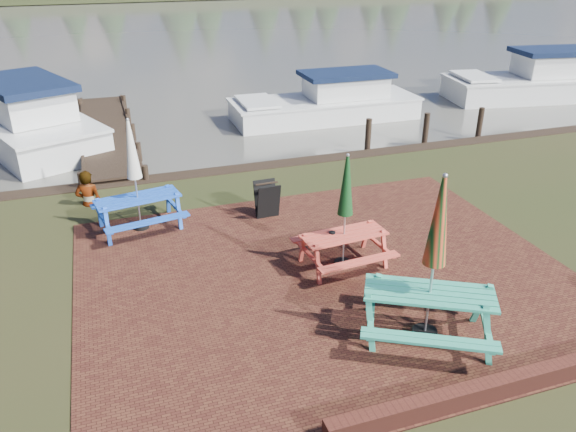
# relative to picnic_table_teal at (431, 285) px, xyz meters

# --- Properties ---
(ground) EXTENTS (120.00, 120.00, 0.00)m
(ground) POSITION_rel_picnic_table_teal_xyz_m (-0.80, 1.13, -0.96)
(ground) COLOR black
(ground) RESTS_ON ground
(paving) EXTENTS (9.00, 7.50, 0.02)m
(paving) POSITION_rel_picnic_table_teal_xyz_m (-0.80, 2.13, -0.95)
(paving) COLOR #381812
(paving) RESTS_ON ground
(brick_wall) EXTENTS (6.21, 1.79, 0.30)m
(brick_wall) POSITION_rel_picnic_table_teal_xyz_m (1.35, -1.29, -0.81)
(brick_wall) COLOR #4C1E16
(brick_wall) RESTS_ON ground
(water) EXTENTS (120.00, 60.00, 0.02)m
(water) POSITION_rel_picnic_table_teal_xyz_m (-0.80, 38.13, -0.96)
(water) COLOR #424139
(water) RESTS_ON ground
(picnic_table_teal) EXTENTS (2.57, 2.48, 2.73)m
(picnic_table_teal) POSITION_rel_picnic_table_teal_xyz_m (0.00, 0.00, 0.00)
(picnic_table_teal) COLOR teal
(picnic_table_teal) RESTS_ON ground
(picnic_table_red) EXTENTS (1.73, 1.57, 2.25)m
(picnic_table_red) POSITION_rel_picnic_table_teal_xyz_m (-0.35, 2.43, -0.17)
(picnic_table_red) COLOR #D34736
(picnic_table_red) RESTS_ON ground
(picnic_table_blue) EXTENTS (2.01, 1.85, 2.44)m
(picnic_table_blue) POSITION_rel_picnic_table_teal_xyz_m (-3.89, 5.28, -0.10)
(picnic_table_blue) COLOR blue
(picnic_table_blue) RESTS_ON ground
(chalkboard) EXTENTS (0.52, 0.50, 0.83)m
(chalkboard) POSITION_rel_picnic_table_teal_xyz_m (-1.11, 4.95, -0.53)
(chalkboard) COLOR black
(chalkboard) RESTS_ON ground
(jetty) EXTENTS (1.76, 9.08, 1.00)m
(jetty) POSITION_rel_picnic_table_teal_xyz_m (-4.30, 12.41, -0.84)
(jetty) COLOR black
(jetty) RESTS_ON ground
(boat_jetty) EXTENTS (5.56, 8.43, 2.32)m
(boat_jetty) POSITION_rel_picnic_table_teal_xyz_m (-6.81, 13.36, -0.47)
(boat_jetty) COLOR silver
(boat_jetty) RESTS_ON ground
(boat_near) EXTENTS (6.83, 2.42, 1.84)m
(boat_near) POSITION_rel_picnic_table_teal_xyz_m (3.52, 12.55, -0.60)
(boat_near) COLOR silver
(boat_near) RESTS_ON ground
(boat_far) EXTENTS (7.37, 3.57, 2.21)m
(boat_far) POSITION_rel_picnic_table_teal_xyz_m (12.80, 12.62, -0.50)
(boat_far) COLOR silver
(boat_far) RESTS_ON ground
(person) EXTENTS (0.71, 0.57, 1.70)m
(person) POSITION_rel_picnic_table_teal_xyz_m (-4.94, 6.94, -0.11)
(person) COLOR gray
(person) RESTS_ON ground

